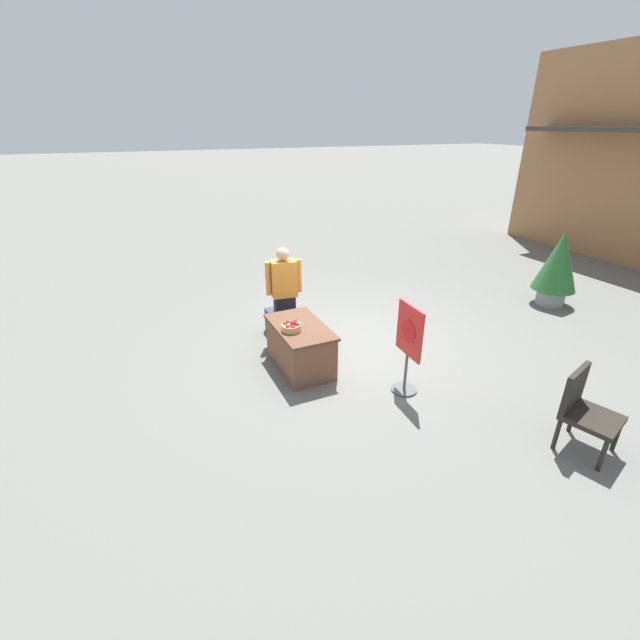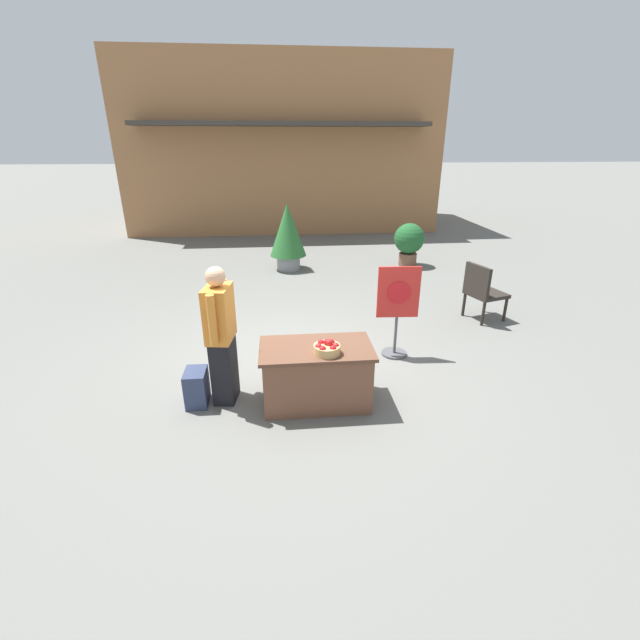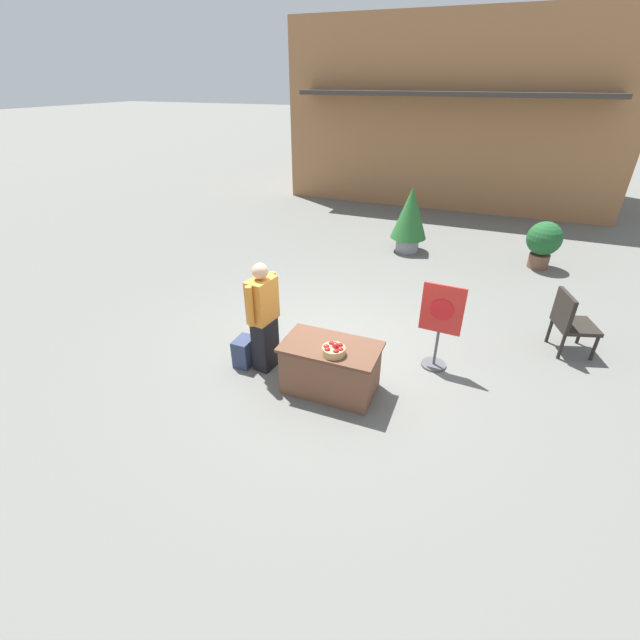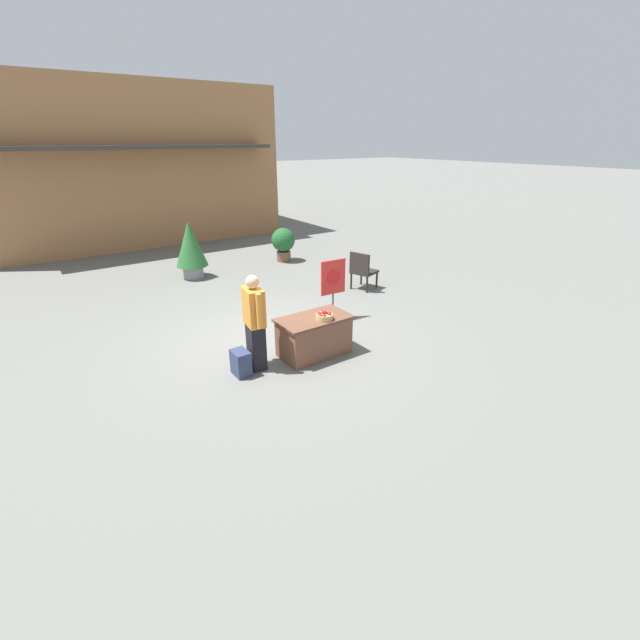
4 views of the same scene
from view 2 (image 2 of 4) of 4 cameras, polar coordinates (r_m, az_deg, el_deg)
The scene contains 10 objects.
ground_plane at distance 5.90m, azimuth -4.24°, elevation -5.88°, with size 120.00×120.00×0.00m, color slate.
storefront_building at distance 16.42m, azimuth -5.03°, elevation 22.04°, with size 10.02×5.77×5.31m.
display_table at distance 4.93m, azimuth -0.49°, elevation -7.26°, with size 1.27×0.72×0.70m.
apple_basket at distance 4.59m, azimuth 0.94°, elevation -3.77°, with size 0.29×0.29×0.16m.
person_visitor at distance 4.88m, azimuth -13.04°, elevation -2.06°, with size 0.32×0.60×1.61m.
backpack at distance 5.16m, azimuth -16.11°, elevation -8.62°, with size 0.24×0.34×0.42m.
poster_board at distance 5.95m, azimuth 10.28°, elevation 1.52°, with size 0.58×0.36×1.29m.
patio_chair at distance 7.65m, azimuth 20.82°, elevation 3.81°, with size 0.69×0.69×0.97m.
potted_plant_far_left at distance 10.70m, azimuth 11.79°, elevation 10.25°, with size 0.72×0.72×1.03m.
potted_plant_near_left at distance 10.12m, azimuth -4.33°, elevation 11.44°, with size 0.84×0.84×1.53m.
Camera 2 is at (-0.07, -5.19, 2.81)m, focal length 24.00 mm.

